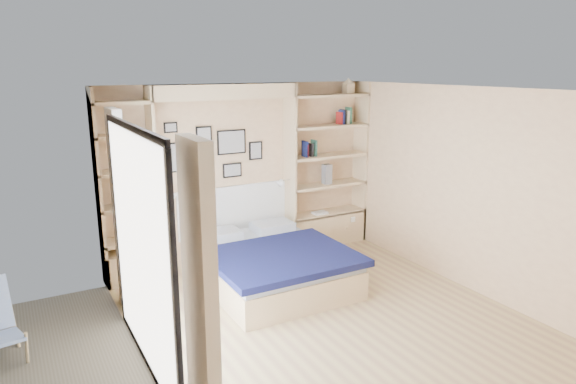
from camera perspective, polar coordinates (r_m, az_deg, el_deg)
ground at (r=5.91m, az=4.22°, el=-13.71°), size 4.50×4.50×0.00m
room_shell at (r=6.61m, az=-5.66°, el=-0.71°), size 4.50×4.50×4.50m
bed at (r=6.64m, az=-2.09°, el=-7.88°), size 1.71×2.16×1.07m
photo_gallery at (r=7.12m, az=-8.52°, el=4.59°), size 1.48×0.02×0.82m
reading_lamps at (r=7.07m, az=-6.58°, el=0.42°), size 1.92×0.12×0.15m
shelf_decor at (r=7.64m, az=2.77°, el=6.01°), size 3.53×0.23×2.03m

